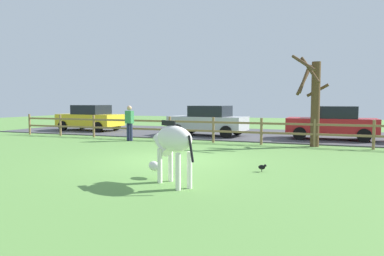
{
  "coord_description": "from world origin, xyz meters",
  "views": [
    {
      "loc": [
        4.59,
        -10.15,
        1.83
      ],
      "look_at": [
        0.31,
        0.78,
        0.96
      ],
      "focal_mm": 33.55,
      "sensor_mm": 36.0,
      "label": 1
    }
  ],
  "objects_px": {
    "crow_on_grass": "(262,167)",
    "parked_car_silver": "(208,120)",
    "zebra": "(172,143)",
    "parked_car_red": "(332,123)",
    "parked_car_yellow": "(90,118)",
    "bare_tree": "(314,99)",
    "visitor_near_fence": "(129,121)"
  },
  "relations": [
    {
      "from": "crow_on_grass",
      "to": "parked_car_silver",
      "type": "relative_size",
      "value": 0.05
    },
    {
      "from": "zebra",
      "to": "parked_car_red",
      "type": "xyz_separation_m",
      "value": [
        3.24,
        10.93,
        -0.08
      ]
    },
    {
      "from": "parked_car_silver",
      "to": "parked_car_yellow",
      "type": "relative_size",
      "value": 1.01
    },
    {
      "from": "bare_tree",
      "to": "crow_on_grass",
      "type": "height_order",
      "value": "bare_tree"
    },
    {
      "from": "bare_tree",
      "to": "crow_on_grass",
      "type": "relative_size",
      "value": 17.34
    },
    {
      "from": "bare_tree",
      "to": "zebra",
      "type": "distance_m",
      "value": 8.64
    },
    {
      "from": "visitor_near_fence",
      "to": "parked_car_yellow",
      "type": "bearing_deg",
      "value": 143.33
    },
    {
      "from": "parked_car_yellow",
      "to": "crow_on_grass",
      "type": "bearing_deg",
      "value": -36.19
    },
    {
      "from": "parked_car_yellow",
      "to": "visitor_near_fence",
      "type": "xyz_separation_m",
      "value": [
        5.1,
        -3.8,
        0.06
      ]
    },
    {
      "from": "parked_car_yellow",
      "to": "visitor_near_fence",
      "type": "height_order",
      "value": "visitor_near_fence"
    },
    {
      "from": "bare_tree",
      "to": "parked_car_yellow",
      "type": "relative_size",
      "value": 0.91
    },
    {
      "from": "zebra",
      "to": "bare_tree",
      "type": "bearing_deg",
      "value": 72.81
    },
    {
      "from": "parked_car_red",
      "to": "parked_car_yellow",
      "type": "height_order",
      "value": "same"
    },
    {
      "from": "parked_car_silver",
      "to": "visitor_near_fence",
      "type": "height_order",
      "value": "visitor_near_fence"
    },
    {
      "from": "bare_tree",
      "to": "zebra",
      "type": "bearing_deg",
      "value": -107.19
    },
    {
      "from": "parked_car_red",
      "to": "parked_car_silver",
      "type": "bearing_deg",
      "value": -177.24
    },
    {
      "from": "parked_car_yellow",
      "to": "parked_car_silver",
      "type": "bearing_deg",
      "value": -3.31
    },
    {
      "from": "parked_car_silver",
      "to": "visitor_near_fence",
      "type": "relative_size",
      "value": 2.52
    },
    {
      "from": "parked_car_yellow",
      "to": "zebra",
      "type": "bearing_deg",
      "value": -46.29
    },
    {
      "from": "parked_car_silver",
      "to": "crow_on_grass",
      "type": "bearing_deg",
      "value": -62.71
    },
    {
      "from": "zebra",
      "to": "parked_car_silver",
      "type": "relative_size",
      "value": 0.4
    },
    {
      "from": "bare_tree",
      "to": "parked_car_yellow",
      "type": "xyz_separation_m",
      "value": [
        -13.14,
        2.9,
        -1.09
      ]
    },
    {
      "from": "zebra",
      "to": "parked_car_silver",
      "type": "bearing_deg",
      "value": 104.66
    },
    {
      "from": "parked_car_red",
      "to": "visitor_near_fence",
      "type": "height_order",
      "value": "visitor_near_fence"
    },
    {
      "from": "parked_car_silver",
      "to": "parked_car_yellow",
      "type": "distance_m",
      "value": 7.83
    },
    {
      "from": "crow_on_grass",
      "to": "parked_car_silver",
      "type": "distance_m",
      "value": 9.54
    },
    {
      "from": "bare_tree",
      "to": "parked_car_silver",
      "type": "bearing_deg",
      "value": 155.32
    },
    {
      "from": "zebra",
      "to": "parked_car_yellow",
      "type": "height_order",
      "value": "parked_car_yellow"
    },
    {
      "from": "bare_tree",
      "to": "crow_on_grass",
      "type": "bearing_deg",
      "value": -99.01
    },
    {
      "from": "zebra",
      "to": "crow_on_grass",
      "type": "xyz_separation_m",
      "value": [
        1.58,
        2.18,
        -0.8
      ]
    },
    {
      "from": "bare_tree",
      "to": "parked_car_silver",
      "type": "relative_size",
      "value": 0.9
    },
    {
      "from": "zebra",
      "to": "visitor_near_fence",
      "type": "xyz_separation_m",
      "value": [
        -5.5,
        7.29,
        -0.02
      ]
    }
  ]
}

